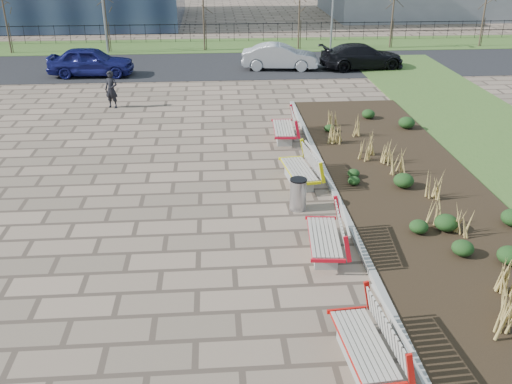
{
  "coord_description": "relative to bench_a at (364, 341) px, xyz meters",
  "views": [
    {
      "loc": [
        0.49,
        -10.35,
        7.13
      ],
      "look_at": [
        1.5,
        3.0,
        0.9
      ],
      "focal_mm": 40.0,
      "sensor_mm": 36.0,
      "label": 1
    }
  ],
  "objects": [
    {
      "name": "tree_d",
      "position": [
        3.0,
        29.02,
        1.54
      ],
      "size": [
        1.4,
        1.4,
        4.0
      ],
      "primitive_type": null,
      "color": "#4C3D2D",
      "rests_on": "grass_verge_far"
    },
    {
      "name": "lamp_east",
      "position": [
        5.0,
        28.52,
        2.54
      ],
      "size": [
        0.24,
        0.6,
        6.0
      ],
      "primitive_type": null,
      "color": "gray",
      "rests_on": "grass_verge_far"
    },
    {
      "name": "bench_c",
      "position": [
        0.0,
        8.03,
        0.0
      ],
      "size": [
        1.14,
        2.19,
        1.0
      ],
      "primitive_type": null,
      "rotation": [
        0.0,
        0.0,
        0.12
      ],
      "color": "yellow",
      "rests_on": "ground"
    },
    {
      "name": "pedestrian",
      "position": [
        -6.91,
        16.64,
        0.3
      ],
      "size": [
        0.68,
        0.56,
        1.59
      ],
      "primitive_type": "imported",
      "rotation": [
        0.0,
        0.0,
        -0.36
      ],
      "color": "black",
      "rests_on": "ground"
    },
    {
      "name": "ground",
      "position": [
        -3.0,
        2.52,
        -0.5
      ],
      "size": [
        120.0,
        120.0,
        0.0
      ],
      "primitive_type": "plane",
      "color": "#7B6554",
      "rests_on": "ground"
    },
    {
      "name": "planting_bed",
      "position": [
        3.25,
        7.52,
        -0.45
      ],
      "size": [
        4.5,
        18.0,
        0.1
      ],
      "primitive_type": "cube",
      "color": "black",
      "rests_on": "ground"
    },
    {
      "name": "bench_a",
      "position": [
        0.0,
        0.0,
        0.0
      ],
      "size": [
        1.07,
        2.17,
        1.0
      ],
      "primitive_type": null,
      "rotation": [
        0.0,
        0.0,
        0.08
      ],
      "color": "red",
      "rests_on": "ground"
    },
    {
      "name": "bench_d",
      "position": [
        0.0,
        11.97,
        0.0
      ],
      "size": [
        1.0,
        2.14,
        1.0
      ],
      "primitive_type": null,
      "rotation": [
        0.0,
        0.0,
        -0.05
      ],
      "color": "red",
      "rests_on": "ground"
    },
    {
      "name": "car_silver",
      "position": [
        1.16,
        23.4,
        0.2
      ],
      "size": [
        4.27,
        1.92,
        1.36
      ],
      "primitive_type": "imported",
      "rotation": [
        0.0,
        0.0,
        1.45
      ],
      "color": "#96989D",
      "rests_on": "road"
    },
    {
      "name": "road",
      "position": [
        -3.0,
        24.52,
        -0.49
      ],
      "size": [
        80.0,
        7.0,
        0.02
      ],
      "primitive_type": "cube",
      "color": "black",
      "rests_on": "ground"
    },
    {
      "name": "bench_b",
      "position": [
        0.0,
        3.84,
        0.0
      ],
      "size": [
        1.1,
        2.18,
        1.0
      ],
      "primitive_type": null,
      "rotation": [
        0.0,
        0.0,
        -0.1
      ],
      "color": "red",
      "rests_on": "ground"
    },
    {
      "name": "litter_bin",
      "position": [
        -0.28,
        6.25,
        -0.06
      ],
      "size": [
        0.46,
        0.46,
        0.89
      ],
      "primitive_type": "cylinder",
      "color": "#B2B2B7",
      "rests_on": "ground"
    },
    {
      "name": "planting_curb",
      "position": [
        0.92,
        7.52,
        -0.42
      ],
      "size": [
        0.16,
        18.0,
        0.15
      ],
      "primitive_type": "cube",
      "color": "gray",
      "rests_on": "ground"
    },
    {
      "name": "tree_a",
      "position": [
        -15.0,
        29.02,
        1.54
      ],
      "size": [
        1.4,
        1.4,
        4.0
      ],
      "primitive_type": null,
      "color": "#4C3D2D",
      "rests_on": "grass_verge_far"
    },
    {
      "name": "tree_f",
      "position": [
        15.0,
        29.02,
        1.54
      ],
      "size": [
        1.4,
        1.4,
        4.0
      ],
      "primitive_type": null,
      "color": "#4C3D2D",
      "rests_on": "grass_verge_far"
    },
    {
      "name": "car_blue",
      "position": [
        -8.87,
        22.58,
        0.27
      ],
      "size": [
        4.46,
        1.95,
        1.49
      ],
      "primitive_type": "imported",
      "rotation": [
        0.0,
        0.0,
        1.53
      ],
      "color": "#131553",
      "rests_on": "road"
    },
    {
      "name": "grass_verge_far",
      "position": [
        -3.0,
        30.52,
        -0.48
      ],
      "size": [
        80.0,
        5.0,
        0.04
      ],
      "primitive_type": "cube",
      "color": "#33511E",
      "rests_on": "ground"
    },
    {
      "name": "railing_fence",
      "position": [
        -3.0,
        32.02,
        0.14
      ],
      "size": [
        44.0,
        0.1,
        1.2
      ],
      "primitive_type": null,
      "color": "black",
      "rests_on": "grass_verge_far"
    },
    {
      "name": "lamp_west",
      "position": [
        -9.0,
        28.52,
        2.54
      ],
      "size": [
        0.24,
        0.6,
        6.0
      ],
      "primitive_type": null,
      "color": "gray",
      "rests_on": "grass_verge_far"
    },
    {
      "name": "tree_c",
      "position": [
        -3.0,
        29.02,
        1.54
      ],
      "size": [
        1.4,
        1.4,
        4.0
      ],
      "primitive_type": null,
      "color": "#4C3D2D",
      "rests_on": "grass_verge_far"
    },
    {
      "name": "car_black",
      "position": [
        5.69,
        23.21,
        0.19
      ],
      "size": [
        4.83,
        2.46,
        1.34
      ],
      "primitive_type": "imported",
      "rotation": [
        0.0,
        0.0,
        1.7
      ],
      "color": "black",
      "rests_on": "road"
    },
    {
      "name": "tree_e",
      "position": [
        9.0,
        29.02,
        1.54
      ],
      "size": [
        1.4,
        1.4,
        4.0
      ],
      "primitive_type": null,
      "color": "#4C3D2D",
      "rests_on": "grass_verge_far"
    },
    {
      "name": "tree_b",
      "position": [
        -9.0,
        29.02,
        1.54
      ],
      "size": [
        1.4,
        1.4,
        4.0
      ],
      "primitive_type": null,
      "color": "#4C3D2D",
      "rests_on": "grass_verge_far"
    }
  ]
}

